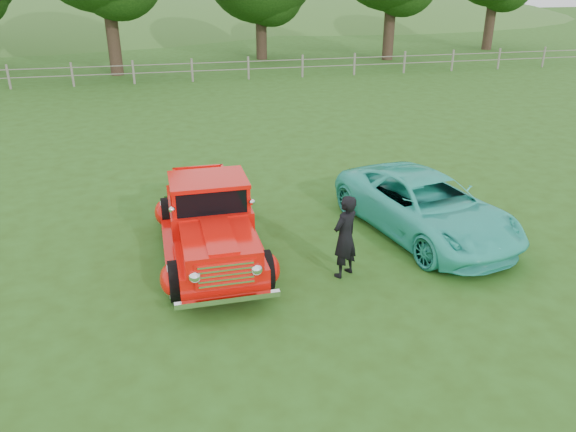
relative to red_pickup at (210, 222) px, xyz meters
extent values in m
plane|color=#284913|center=(0.98, -2.10, -0.80)|extent=(140.00, 140.00, 0.00)
ellipsoid|color=#386023|center=(-17.02, 55.90, -5.75)|extent=(84.00, 60.00, 18.00)
ellipsoid|color=#386023|center=(20.98, 59.90, -4.65)|extent=(72.00, 52.00, 14.00)
cube|color=slate|center=(0.98, 19.90, -0.25)|extent=(48.00, 0.04, 0.04)
cube|color=slate|center=(0.98, 19.90, 0.15)|extent=(48.00, 0.04, 0.04)
cylinder|color=#312118|center=(-3.02, 22.90, 1.62)|extent=(0.70, 0.70, 4.84)
cylinder|color=#312118|center=(5.98, 26.90, 1.07)|extent=(0.70, 0.70, 3.74)
cylinder|color=#312118|center=(13.98, 24.90, 1.40)|extent=(0.70, 0.70, 4.40)
cylinder|color=#312118|center=(22.98, 27.90, 1.29)|extent=(0.70, 0.70, 4.18)
cylinder|color=black|center=(-0.80, -1.53, -0.42)|extent=(0.25, 0.76, 0.76)
cylinder|color=black|center=(0.86, -1.50, -0.42)|extent=(0.25, 0.76, 0.76)
cylinder|color=black|center=(-0.86, 1.57, -0.42)|extent=(0.25, 0.76, 0.76)
cylinder|color=black|center=(0.80, 1.60, -0.42)|extent=(0.25, 0.76, 0.76)
cube|color=red|center=(0.00, 0.04, -0.22)|extent=(1.65, 4.64, 0.44)
ellipsoid|color=red|center=(-0.87, -1.53, -0.38)|extent=(0.43, 0.76, 0.54)
ellipsoid|color=red|center=(0.93, -1.49, -0.38)|extent=(0.43, 0.76, 0.54)
ellipsoid|color=red|center=(-0.93, 1.57, -0.38)|extent=(0.43, 0.76, 0.54)
ellipsoid|color=red|center=(0.87, 1.60, -0.38)|extent=(0.43, 0.76, 0.54)
cube|color=red|center=(0.03, -1.51, 0.17)|extent=(1.36, 1.63, 0.42)
cube|color=red|center=(0.00, -0.06, 0.19)|extent=(1.62, 1.38, 0.44)
cube|color=black|center=(0.00, -0.06, 0.66)|extent=(1.47, 1.15, 0.50)
cube|color=red|center=(0.00, -0.06, 0.94)|extent=(1.54, 1.25, 0.08)
cube|color=red|center=(-0.03, 1.39, 0.15)|extent=(1.22, 1.97, 0.45)
cube|color=white|center=(0.05, -2.32, 0.05)|extent=(1.07, 0.12, 0.50)
cube|color=white|center=(0.05, -2.42, -0.38)|extent=(1.81, 0.14, 0.10)
cube|color=white|center=(-0.05, 2.46, -0.38)|extent=(1.71, 0.13, 0.10)
imported|color=#30C3AD|center=(4.84, 0.06, -0.12)|extent=(3.23, 5.22, 1.35)
imported|color=black|center=(2.46, -1.36, 0.05)|extent=(0.73, 0.67, 1.68)
camera|label=1|loc=(-0.76, -10.58, 4.80)|focal=35.00mm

